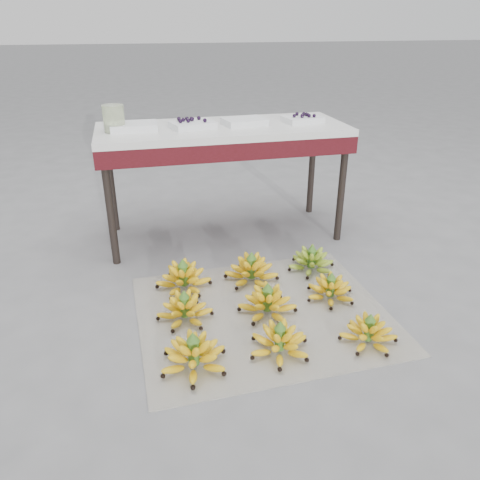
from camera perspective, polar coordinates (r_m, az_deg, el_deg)
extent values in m
plane|color=slate|center=(2.47, 2.58, -8.45)|extent=(60.00, 60.00, 0.00)
cube|color=white|center=(2.43, 2.77, -8.91)|extent=(1.28, 1.08, 0.01)
ellipsoid|color=yellow|center=(2.08, -5.63, -14.22)|extent=(0.34, 0.34, 0.09)
ellipsoid|color=yellow|center=(2.05, -5.68, -13.38)|extent=(0.24, 0.24, 0.07)
ellipsoid|color=yellow|center=(2.03, -5.73, -12.58)|extent=(0.16, 0.16, 0.06)
cylinder|color=#406F22|center=(2.05, -5.68, -13.38)|extent=(0.05, 0.05, 0.12)
cone|color=#406F22|center=(2.01, -5.78, -11.65)|extent=(0.06, 0.06, 0.04)
ellipsoid|color=yellow|center=(2.16, 4.83, -12.62)|extent=(0.32, 0.32, 0.08)
ellipsoid|color=yellow|center=(2.13, 4.87, -11.85)|extent=(0.23, 0.23, 0.06)
ellipsoid|color=yellow|center=(2.11, 4.90, -11.12)|extent=(0.15, 0.15, 0.05)
cylinder|color=#406F22|center=(2.13, 4.87, -11.85)|extent=(0.05, 0.05, 0.11)
cone|color=#406F22|center=(2.09, 4.94, -10.27)|extent=(0.05, 0.05, 0.04)
ellipsoid|color=yellow|center=(2.29, 15.36, -11.16)|extent=(0.33, 0.33, 0.08)
ellipsoid|color=yellow|center=(2.27, 15.45, -10.47)|extent=(0.23, 0.23, 0.06)
ellipsoid|color=yellow|center=(2.25, 15.55, -9.81)|extent=(0.15, 0.15, 0.05)
cylinder|color=#406F22|center=(2.27, 15.45, -10.47)|extent=(0.04, 0.04, 0.11)
cone|color=#406F22|center=(2.23, 15.66, -9.05)|extent=(0.05, 0.05, 0.04)
ellipsoid|color=yellow|center=(2.37, -6.72, -8.74)|extent=(0.36, 0.36, 0.08)
ellipsoid|color=yellow|center=(2.35, -6.77, -8.02)|extent=(0.25, 0.25, 0.06)
ellipsoid|color=yellow|center=(2.34, -6.81, -7.33)|extent=(0.16, 0.16, 0.05)
cylinder|color=#406F22|center=(2.35, -6.77, -8.02)|extent=(0.04, 0.04, 0.11)
cone|color=#406F22|center=(2.32, -6.86, -6.54)|extent=(0.05, 0.05, 0.04)
ellipsoid|color=yellow|center=(2.41, 3.35, -8.01)|extent=(0.37, 0.37, 0.09)
ellipsoid|color=yellow|center=(2.38, 3.37, -7.25)|extent=(0.26, 0.26, 0.07)
ellipsoid|color=yellow|center=(2.37, 3.39, -6.51)|extent=(0.17, 0.17, 0.05)
cylinder|color=#406F22|center=(2.38, 3.37, -7.25)|extent=(0.05, 0.05, 0.12)
cone|color=#406F22|center=(2.34, 3.42, -5.68)|extent=(0.06, 0.06, 0.04)
ellipsoid|color=yellow|center=(2.57, 10.93, -6.25)|extent=(0.31, 0.31, 0.08)
ellipsoid|color=yellow|center=(2.55, 10.99, -5.60)|extent=(0.22, 0.22, 0.06)
ellipsoid|color=yellow|center=(2.53, 11.05, -4.98)|extent=(0.14, 0.14, 0.05)
cylinder|color=#406F22|center=(2.55, 10.99, -5.60)|extent=(0.04, 0.04, 0.11)
cone|color=#406F22|center=(2.52, 11.12, -4.28)|extent=(0.05, 0.05, 0.04)
ellipsoid|color=yellow|center=(2.63, -6.88, -4.98)|extent=(0.35, 0.35, 0.09)
ellipsoid|color=yellow|center=(2.61, -6.92, -4.24)|extent=(0.24, 0.24, 0.07)
ellipsoid|color=yellow|center=(2.59, -6.97, -3.53)|extent=(0.16, 0.16, 0.06)
cylinder|color=#406F22|center=(2.61, -6.92, -4.24)|extent=(0.05, 0.05, 0.12)
cone|color=#406F22|center=(2.57, -7.01, -2.73)|extent=(0.06, 0.06, 0.04)
ellipsoid|color=yellow|center=(2.68, 1.39, -4.12)|extent=(0.40, 0.40, 0.09)
ellipsoid|color=yellow|center=(2.66, 1.40, -3.38)|extent=(0.28, 0.28, 0.07)
ellipsoid|color=yellow|center=(2.65, 1.41, -2.68)|extent=(0.18, 0.18, 0.06)
cylinder|color=#406F22|center=(2.66, 1.40, -3.38)|extent=(0.05, 0.05, 0.12)
cone|color=#406F22|center=(2.63, 1.42, -1.88)|extent=(0.06, 0.06, 0.04)
ellipsoid|color=olive|center=(2.83, 8.68, -2.88)|extent=(0.28, 0.28, 0.08)
ellipsoid|color=olive|center=(2.81, 8.73, -2.23)|extent=(0.20, 0.20, 0.06)
ellipsoid|color=olive|center=(2.80, 8.77, -1.62)|extent=(0.13, 0.13, 0.05)
cylinder|color=#406F22|center=(2.81, 8.73, -2.23)|extent=(0.05, 0.05, 0.11)
cone|color=#406F22|center=(2.78, 8.82, -0.91)|extent=(0.05, 0.05, 0.04)
cylinder|color=black|center=(2.86, -15.55, 3.65)|extent=(0.05, 0.05, 0.72)
cylinder|color=black|center=(3.15, 12.27, 6.01)|extent=(0.05, 0.05, 0.72)
cylinder|color=black|center=(3.36, -15.46, 6.86)|extent=(0.05, 0.05, 0.72)
cylinder|color=black|center=(3.61, 8.75, 8.75)|extent=(0.05, 0.05, 0.72)
cube|color=#4B0E18|center=(3.08, -2.12, 12.03)|extent=(1.58, 0.63, 0.11)
cube|color=silver|center=(3.06, -2.14, 13.37)|extent=(1.58, 0.63, 0.04)
cube|color=silver|center=(2.99, -12.81, 13.34)|extent=(0.28, 0.20, 0.04)
cube|color=silver|center=(2.99, -5.81, 13.77)|extent=(0.29, 0.24, 0.04)
sphere|color=black|center=(2.99, -7.41, 14.36)|extent=(0.02, 0.02, 0.02)
sphere|color=black|center=(3.00, -5.84, 14.47)|extent=(0.02, 0.02, 0.02)
sphere|color=black|center=(2.99, -5.89, 14.44)|extent=(0.02, 0.02, 0.02)
sphere|color=black|center=(3.01, -5.96, 14.49)|extent=(0.02, 0.02, 0.02)
sphere|color=black|center=(2.98, -6.93, 14.36)|extent=(0.02, 0.02, 0.02)
sphere|color=black|center=(3.03, -5.03, 14.61)|extent=(0.02, 0.02, 0.02)
sphere|color=black|center=(2.94, -7.27, 14.17)|extent=(0.02, 0.02, 0.02)
sphere|color=black|center=(3.02, -6.49, 14.49)|extent=(0.02, 0.02, 0.02)
sphere|color=black|center=(2.95, -6.34, 14.27)|extent=(0.02, 0.02, 0.02)
sphere|color=black|center=(3.02, -7.46, 14.45)|extent=(0.02, 0.02, 0.02)
sphere|color=black|center=(2.95, -4.30, 14.35)|extent=(0.02, 0.02, 0.02)
cube|color=silver|center=(3.07, 0.53, 14.23)|extent=(0.29, 0.23, 0.04)
cube|color=silver|center=(3.18, 7.62, 14.37)|extent=(0.26, 0.21, 0.04)
sphere|color=black|center=(3.19, 8.09, 14.94)|extent=(0.02, 0.02, 0.02)
sphere|color=black|center=(3.12, 7.58, 14.75)|extent=(0.02, 0.02, 0.02)
sphere|color=black|center=(3.21, 7.77, 15.01)|extent=(0.02, 0.02, 0.02)
sphere|color=black|center=(3.15, 7.59, 14.83)|extent=(0.02, 0.02, 0.02)
sphere|color=black|center=(3.14, 8.43, 14.76)|extent=(0.02, 0.02, 0.02)
sphere|color=black|center=(3.18, 8.27, 14.88)|extent=(0.02, 0.02, 0.02)
sphere|color=black|center=(3.20, 6.96, 15.03)|extent=(0.02, 0.02, 0.02)
sphere|color=black|center=(3.15, 9.03, 14.75)|extent=(0.02, 0.02, 0.02)
sphere|color=black|center=(3.13, 6.63, 14.83)|extent=(0.02, 0.02, 0.02)
cylinder|color=#E4F3C2|center=(2.96, -15.13, 14.11)|extent=(0.15, 0.15, 0.16)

